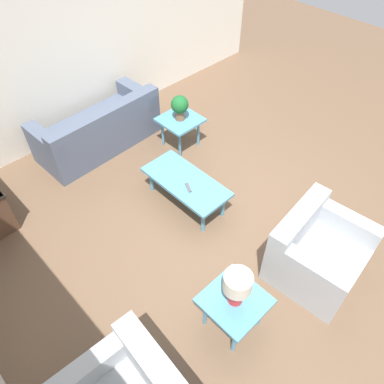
{
  "coord_description": "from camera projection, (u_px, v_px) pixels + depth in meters",
  "views": [
    {
      "loc": [
        -1.89,
        2.53,
        3.73
      ],
      "look_at": [
        0.31,
        0.41,
        0.55
      ],
      "focal_mm": 35.0,
      "sensor_mm": 36.0,
      "label": 1
    }
  ],
  "objects": [
    {
      "name": "ground_plane",
      "position": [
        231.0,
        218.0,
        4.85
      ],
      "size": [
        14.0,
        14.0,
        0.0
      ],
      "primitive_type": "plane",
      "color": "brown"
    },
    {
      "name": "wall_right",
      "position": [
        80.0,
        41.0,
        5.4
      ],
      "size": [
        0.12,
        7.2,
        2.7
      ],
      "color": "silver",
      "rests_on": "ground_plane"
    },
    {
      "name": "sofa",
      "position": [
        99.0,
        130.0,
        5.65
      ],
      "size": [
        0.87,
        1.88,
        0.77
      ],
      "rotation": [
        0.0,
        0.0,
        1.61
      ],
      "color": "#4C566B",
      "rests_on": "ground_plane"
    },
    {
      "name": "armchair",
      "position": [
        316.0,
        253.0,
        4.09
      ],
      "size": [
        0.95,
        1.04,
        0.8
      ],
      "rotation": [
        0.0,
        0.0,
        -1.48
      ],
      "color": "#A8ADB2",
      "rests_on": "ground_plane"
    },
    {
      "name": "coffee_table",
      "position": [
        186.0,
        183.0,
        4.79
      ],
      "size": [
        1.18,
        0.55,
        0.4
      ],
      "color": "teal",
      "rests_on": "ground_plane"
    },
    {
      "name": "side_table_plant",
      "position": [
        180.0,
        122.0,
        5.58
      ],
      "size": [
        0.57,
        0.57,
        0.49
      ],
      "color": "teal",
      "rests_on": "ground_plane"
    },
    {
      "name": "side_table_lamp",
      "position": [
        234.0,
        303.0,
        3.57
      ],
      "size": [
        0.57,
        0.57,
        0.49
      ],
      "color": "teal",
      "rests_on": "ground_plane"
    },
    {
      "name": "potted_plant",
      "position": [
        180.0,
        106.0,
        5.38
      ],
      "size": [
        0.26,
        0.26,
        0.38
      ],
      "color": "brown",
      "rests_on": "side_table_plant"
    },
    {
      "name": "table_lamp",
      "position": [
        237.0,
        286.0,
        3.33
      ],
      "size": [
        0.26,
        0.26,
        0.41
      ],
      "color": "red",
      "rests_on": "side_table_lamp"
    },
    {
      "name": "remote_control",
      "position": [
        188.0,
        188.0,
        4.66
      ],
      "size": [
        0.16,
        0.11,
        0.02
      ],
      "color": "#4C4C51",
      "rests_on": "coffee_table"
    }
  ]
}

